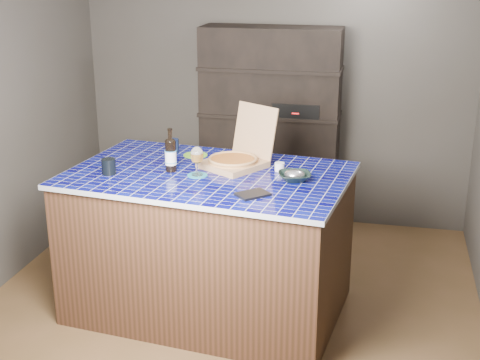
% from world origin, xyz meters
% --- Properties ---
extents(room, '(3.50, 3.50, 3.50)m').
position_xyz_m(room, '(0.00, 0.00, 1.25)').
color(room, brown).
rests_on(room, ground).
extents(shelving_unit, '(1.20, 0.41, 1.80)m').
position_xyz_m(shelving_unit, '(0.00, 1.53, 0.90)').
color(shelving_unit, black).
rests_on(shelving_unit, floor).
extents(kitchen_island, '(1.95, 1.36, 1.00)m').
position_xyz_m(kitchen_island, '(-0.13, -0.08, 0.50)').
color(kitchen_island, '#492A1C').
rests_on(kitchen_island, floor).
extents(pizza_box, '(0.54, 0.56, 0.39)m').
position_xyz_m(pizza_box, '(0.02, 0.10, 1.06)').
color(pizza_box, '#AB7658').
rests_on(pizza_box, kitchen_island).
extents(mead_bottle, '(0.08, 0.08, 0.29)m').
position_xyz_m(mead_bottle, '(-0.38, -0.10, 1.12)').
color(mead_bottle, black).
rests_on(mead_bottle, kitchen_island).
extents(teal_trivet, '(0.13, 0.13, 0.01)m').
position_xyz_m(teal_trivet, '(-0.18, -0.15, 1.01)').
color(teal_trivet, teal).
rests_on(teal_trivet, kitchen_island).
extents(wine_glass, '(0.09, 0.09, 0.19)m').
position_xyz_m(wine_glass, '(-0.18, -0.15, 1.14)').
color(wine_glass, white).
rests_on(wine_glass, teal_trivet).
extents(tumbler, '(0.09, 0.09, 0.10)m').
position_xyz_m(tumbler, '(-0.76, -0.24, 1.06)').
color(tumbler, black).
rests_on(tumbler, kitchen_island).
extents(dvd_case, '(0.23, 0.23, 0.01)m').
position_xyz_m(dvd_case, '(0.25, -0.44, 1.01)').
color(dvd_case, black).
rests_on(dvd_case, kitchen_island).
extents(bowl, '(0.26, 0.26, 0.05)m').
position_xyz_m(bowl, '(0.45, -0.11, 1.03)').
color(bowl, black).
rests_on(bowl, kitchen_island).
extents(foil_contents, '(0.14, 0.11, 0.06)m').
position_xyz_m(foil_contents, '(0.45, -0.11, 1.04)').
color(foil_contents, silver).
rests_on(foil_contents, bowl).
extents(white_jar, '(0.07, 0.07, 0.06)m').
position_xyz_m(white_jar, '(0.33, 0.07, 1.03)').
color(white_jar, white).
rests_on(white_jar, kitchen_island).
extents(navy_cup, '(0.07, 0.07, 0.11)m').
position_xyz_m(navy_cup, '(-0.49, 0.32, 1.06)').
color(navy_cup, black).
rests_on(navy_cup, kitchen_island).
extents(green_trivet, '(0.17, 0.17, 0.01)m').
position_xyz_m(green_trivet, '(-0.32, 0.29, 1.01)').
color(green_trivet, '#70BA27').
rests_on(green_trivet, kitchen_island).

